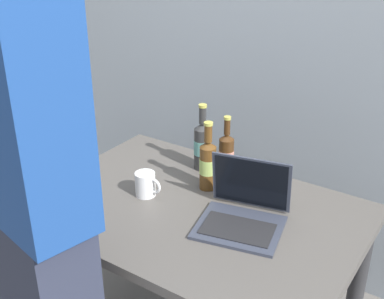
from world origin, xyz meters
TOP-DOWN VIEW (x-y plane):
  - desk at (0.00, 0.00)m, footprint 1.27×0.87m
  - laptop at (0.20, 0.02)m, footprint 0.36×0.35m
  - beer_bottle_green at (-0.04, 0.16)m, footprint 0.07×0.07m
  - beer_bottle_brown at (-0.16, 0.30)m, footprint 0.08×0.08m
  - beer_bottle_dark at (-0.02, 0.28)m, footprint 0.07×0.07m
  - person_figure at (-0.19, -0.59)m, footprint 0.45×0.34m
  - coffee_mug at (-0.22, -0.03)m, footprint 0.12×0.08m
  - back_wall at (0.00, 0.79)m, footprint 6.00×0.10m

SIDE VIEW (x-z plane):
  - desk at x=0.00m, z-range 0.25..0.95m
  - laptop at x=0.20m, z-range 0.64..0.87m
  - coffee_mug at x=-0.22m, z-range 0.70..0.80m
  - beer_bottle_dark at x=-0.02m, z-range 0.67..0.96m
  - beer_bottle_green at x=-0.04m, z-range 0.67..0.97m
  - beer_bottle_brown at x=-0.16m, z-range 0.67..0.97m
  - person_figure at x=-0.19m, z-range 0.03..1.88m
  - back_wall at x=0.00m, z-range 0.00..2.60m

